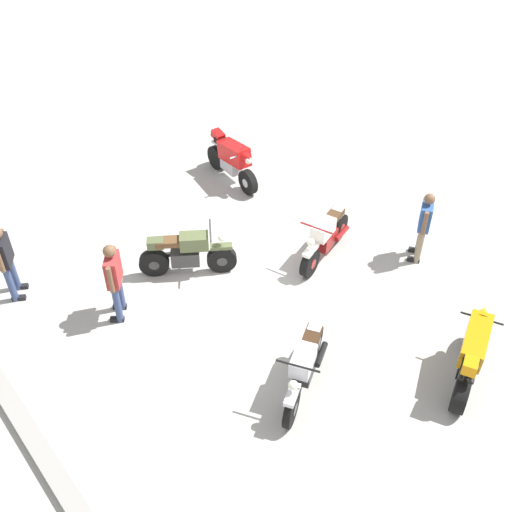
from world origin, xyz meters
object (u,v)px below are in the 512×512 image
(motorcycle_silver_cruiser, at_px, (305,365))
(person_in_red_shirt, at_px, (114,277))
(person_in_black_shirt, at_px, (5,258))
(person_in_blue_shirt, at_px, (424,223))
(motorcycle_red_sportbike, at_px, (232,159))
(motorcycle_olive_vintage, at_px, (187,254))
(motorcycle_orange_sportbike, at_px, (472,353))
(motorcycle_cream_vintage, at_px, (326,237))

(motorcycle_silver_cruiser, xyz_separation_m, person_in_red_shirt, (3.39, 1.54, 0.43))
(person_in_black_shirt, xyz_separation_m, person_in_blue_shirt, (-4.22, -6.92, -0.03))
(motorcycle_red_sportbike, xyz_separation_m, person_in_black_shirt, (-0.49, 5.70, 0.33))
(motorcycle_olive_vintage, bearing_deg, person_in_black_shirt, -173.92)
(person_in_blue_shirt, bearing_deg, motorcycle_orange_sportbike, 109.79)
(motorcycle_red_sportbike, xyz_separation_m, motorcycle_cream_vintage, (-3.45, 0.24, -0.11))
(person_in_black_shirt, bearing_deg, person_in_blue_shirt, 0.58)
(motorcycle_silver_cruiser, xyz_separation_m, motorcycle_cream_vintage, (2.21, -2.62, -0.03))
(motorcycle_orange_sportbike, relative_size, person_in_red_shirt, 1.09)
(motorcycle_olive_vintage, xyz_separation_m, person_in_blue_shirt, (-2.63, -3.96, 0.40))
(motorcycle_silver_cruiser, bearing_deg, person_in_red_shirt, -97.02)
(motorcycle_cream_vintage, xyz_separation_m, person_in_blue_shirt, (-1.26, -1.46, 0.40))
(motorcycle_cream_vintage, bearing_deg, person_in_red_shirt, -35.56)
(motorcycle_cream_vintage, distance_m, person_in_blue_shirt, 1.97)
(motorcycle_olive_vintage, distance_m, motorcycle_orange_sportbike, 5.59)
(motorcycle_silver_cruiser, distance_m, motorcycle_cream_vintage, 3.43)
(motorcycle_orange_sportbike, distance_m, person_in_red_shirt, 6.28)
(motorcycle_silver_cruiser, height_order, person_in_black_shirt, person_in_black_shirt)
(person_in_black_shirt, distance_m, person_in_blue_shirt, 8.10)
(person_in_black_shirt, bearing_deg, motorcycle_silver_cruiser, -29.21)
(motorcycle_orange_sportbike, relative_size, motorcycle_red_sportbike, 0.94)
(motorcycle_olive_vintage, relative_size, person_in_black_shirt, 1.04)
(motorcycle_olive_vintage, distance_m, person_in_red_shirt, 1.72)
(motorcycle_olive_vintage, bearing_deg, person_in_red_shirt, -139.28)
(motorcycle_silver_cruiser, distance_m, person_in_red_shirt, 3.75)
(motorcycle_red_sportbike, relative_size, motorcycle_silver_cruiser, 1.06)
(motorcycle_orange_sportbike, height_order, motorcycle_red_sportbike, same)
(motorcycle_olive_vintage, distance_m, motorcycle_cream_vintage, 2.85)
(motorcycle_orange_sportbike, bearing_deg, person_in_black_shirt, 100.75)
(person_in_black_shirt, bearing_deg, motorcycle_cream_vintage, 3.55)
(person_in_blue_shirt, bearing_deg, person_in_black_shirt, 23.99)
(motorcycle_orange_sportbike, bearing_deg, motorcycle_silver_cruiser, 118.49)
(motorcycle_red_sportbike, height_order, motorcycle_cream_vintage, motorcycle_red_sportbike)
(motorcycle_red_sportbike, bearing_deg, person_in_black_shirt, -80.60)
(motorcycle_orange_sportbike, distance_m, motorcycle_silver_cruiser, 2.77)
(motorcycle_cream_vintage, relative_size, person_in_blue_shirt, 1.19)
(motorcycle_red_sportbike, height_order, person_in_red_shirt, person_in_red_shirt)
(motorcycle_cream_vintage, distance_m, person_in_black_shirt, 6.22)
(person_in_black_shirt, bearing_deg, motorcycle_olive_vintage, 3.64)
(motorcycle_silver_cruiser, relative_size, motorcycle_cream_vintage, 0.98)
(motorcycle_olive_vintage, relative_size, motorcycle_silver_cruiser, 0.92)
(person_in_black_shirt, height_order, person_in_red_shirt, person_in_red_shirt)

